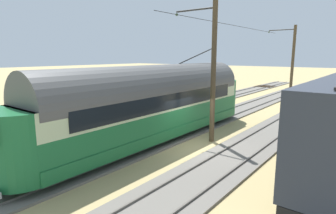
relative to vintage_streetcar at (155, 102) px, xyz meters
The scene contains 8 objects.
ground_plane 3.28m from the vintage_streetcar, 168.94° to the right, with size 220.00×220.00×0.00m, color tan.
track_adjacent_siding 5.21m from the vintage_streetcar, behind, with size 2.80×80.00×0.18m.
track_third_siding 2.34m from the vintage_streetcar, 90.00° to the right, with size 2.80×80.00×0.18m.
track_outer_siding 5.21m from the vintage_streetcar, ahead, with size 2.80×80.00×0.18m.
vintage_streetcar is the anchor object (origin of this frame).
catenary_pole_foreground 18.02m from the vintage_streetcar, 97.82° to the right, with size 2.73×0.28×7.67m.
catenary_pole_mid_near 3.57m from the vintage_streetcar, 141.44° to the right, with size 2.73×0.28×7.67m.
overhead_wire_run 11.53m from the vintage_streetcar, 90.51° to the right, with size 2.52×19.82×0.18m.
Camera 1 is at (-7.66, 12.06, 4.82)m, focal length 29.90 mm.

